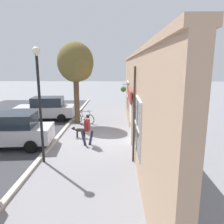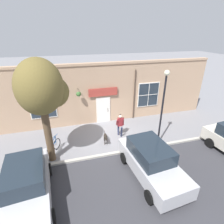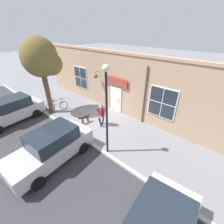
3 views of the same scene
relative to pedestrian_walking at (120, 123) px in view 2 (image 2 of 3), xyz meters
name	(u,v)px [view 2 (image 2 of 3)]	position (x,y,z in m)	size (l,w,h in m)	color
ground_plane	(109,136)	(-0.14, -0.75, -0.98)	(90.00, 90.00, 0.00)	gray
curb_and_road	(145,211)	(5.71, -0.75, -0.96)	(10.10, 28.00, 0.12)	#B2ADA3
storefront_facade	(101,94)	(-2.48, -0.75, 1.36)	(0.95, 18.00, 4.67)	tan
pedestrian_walking	(120,123)	(0.00, 0.00, 0.00)	(0.69, 0.60, 1.65)	#282D47
dog_on_leash	(106,137)	(0.60, -1.17, -0.54)	(1.12, 0.31, 0.66)	black
street_tree_by_curb	(43,89)	(1.25, -4.38, 3.17)	(2.50, 2.48, 5.68)	brown
leaning_bicycle	(53,148)	(0.83, -4.43, -0.60)	(1.56, 0.85, 1.00)	black
parked_car_nearest_curb	(27,185)	(3.87, -5.34, -0.10)	(4.44, 2.23, 1.75)	#B7B7BC
parked_car_mid_block	(151,161)	(3.90, 0.35, -0.10)	(4.44, 2.23, 1.75)	#B7B7BC
street_lamp	(163,99)	(1.62, 2.06, 2.16)	(0.32, 0.32, 4.80)	black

